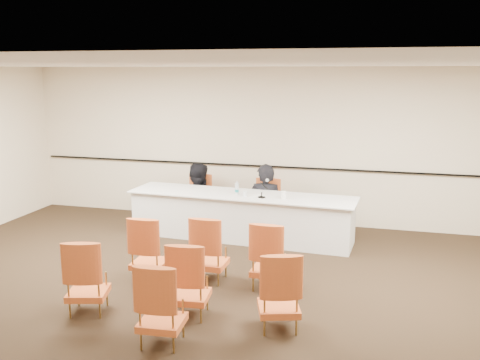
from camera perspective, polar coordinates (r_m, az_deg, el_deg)
name	(u,v)px	position (r m, az deg, el deg)	size (l,w,h in m)	color
floor	(207,303)	(7.03, -3.56, -12.99)	(10.00, 10.00, 0.00)	black
ceiling	(204,64)	(6.40, -3.90, 12.27)	(10.00, 10.00, 0.00)	white
wall_back	(272,146)	(10.36, 3.46, 3.67)	(10.00, 0.04, 3.00)	beige
wall_rail	(272,166)	(10.38, 3.39, 1.46)	(9.80, 0.04, 0.03)	black
panel_table	(241,216)	(9.44, 0.12, -3.89)	(4.01, 0.92, 0.80)	silver
panelist_main	(265,212)	(9.92, 2.70, -3.43)	(0.66, 0.43, 1.82)	black
panelist_main_chair	(265,206)	(9.89, 2.71, -2.76)	(0.50, 0.50, 0.95)	orange
panelist_second	(197,208)	(10.37, -4.61, -3.04)	(0.86, 0.67, 1.77)	black
panelist_second_chair	(197,200)	(10.33, -4.63, -2.16)	(0.50, 0.50, 0.95)	orange
papers	(257,196)	(9.21, 1.82, -1.70)	(0.30, 0.22, 0.00)	white
microphone	(262,189)	(9.05, 2.33, -0.95)	(0.11, 0.22, 0.31)	black
water_bottle	(237,188)	(9.30, -0.34, -0.85)	(0.07, 0.07, 0.23)	#177780
drinking_glass	(245,193)	(9.17, 0.55, -1.45)	(0.06, 0.06, 0.10)	white
coffee_cup	(284,195)	(9.02, 4.67, -1.61)	(0.08, 0.08, 0.13)	white
aud_chair_front_left	(149,248)	(7.67, -9.63, -7.18)	(0.50, 0.50, 0.95)	orange
aud_chair_front_mid	(210,248)	(7.58, -3.24, -7.26)	(0.50, 0.50, 0.95)	orange
aud_chair_front_right	(270,255)	(7.32, 3.17, -7.96)	(0.50, 0.50, 0.95)	orange
aud_chair_back_left	(87,275)	(6.86, -15.98, -9.76)	(0.50, 0.50, 0.95)	orange
aud_chair_back_mid	(189,279)	(6.54, -5.44, -10.42)	(0.50, 0.50, 0.95)	orange
aud_chair_back_right	(279,290)	(6.22, 4.18, -11.58)	(0.50, 0.50, 0.95)	orange
aud_chair_extra	(162,303)	(5.95, -8.35, -12.83)	(0.50, 0.50, 0.95)	orange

